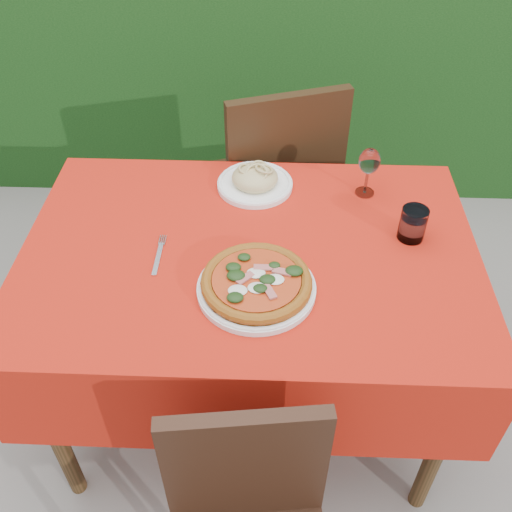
{
  "coord_description": "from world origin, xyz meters",
  "views": [
    {
      "loc": [
        0.06,
        -1.16,
        1.8
      ],
      "look_at": [
        0.02,
        -0.05,
        0.77
      ],
      "focal_mm": 40.0,
      "sensor_mm": 36.0,
      "label": 1
    }
  ],
  "objects_px": {
    "fork": "(158,259)",
    "water_glass": "(413,225)",
    "wine_glass": "(369,163)",
    "pasta_plate": "(255,180)",
    "pizza_plate": "(256,284)",
    "chair_far": "(277,181)"
  },
  "relations": [
    {
      "from": "chair_far",
      "to": "water_glass",
      "type": "distance_m",
      "value": 0.71
    },
    {
      "from": "chair_far",
      "to": "pizza_plate",
      "type": "distance_m",
      "value": 0.81
    },
    {
      "from": "pizza_plate",
      "to": "pasta_plate",
      "type": "distance_m",
      "value": 0.45
    },
    {
      "from": "chair_far",
      "to": "pizza_plate",
      "type": "xyz_separation_m",
      "value": [
        -0.05,
        -0.78,
        0.23
      ]
    },
    {
      "from": "chair_far",
      "to": "fork",
      "type": "xyz_separation_m",
      "value": [
        -0.32,
        -0.67,
        0.21
      ]
    },
    {
      "from": "pizza_plate",
      "to": "wine_glass",
      "type": "bearing_deg",
      "value": 53.64
    },
    {
      "from": "chair_far",
      "to": "pizza_plate",
      "type": "height_order",
      "value": "chair_far"
    },
    {
      "from": "wine_glass",
      "to": "fork",
      "type": "height_order",
      "value": "wine_glass"
    },
    {
      "from": "pizza_plate",
      "to": "pasta_plate",
      "type": "bearing_deg",
      "value": 92.85
    },
    {
      "from": "pasta_plate",
      "to": "fork",
      "type": "bearing_deg",
      "value": -125.69
    },
    {
      "from": "fork",
      "to": "pasta_plate",
      "type": "bearing_deg",
      "value": 54.08
    },
    {
      "from": "pizza_plate",
      "to": "water_glass",
      "type": "xyz_separation_m",
      "value": [
        0.42,
        0.23,
        0.02
      ]
    },
    {
      "from": "fork",
      "to": "water_glass",
      "type": "bearing_deg",
      "value": 9.66
    },
    {
      "from": "chair_far",
      "to": "pasta_plate",
      "type": "bearing_deg",
      "value": 59.25
    },
    {
      "from": "chair_far",
      "to": "wine_glass",
      "type": "bearing_deg",
      "value": 109.01
    },
    {
      "from": "wine_glass",
      "to": "water_glass",
      "type": "bearing_deg",
      "value": -62.36
    },
    {
      "from": "pizza_plate",
      "to": "pasta_plate",
      "type": "xyz_separation_m",
      "value": [
        -0.02,
        0.45,
        -0.0
      ]
    },
    {
      "from": "wine_glass",
      "to": "pizza_plate",
      "type": "bearing_deg",
      "value": -126.36
    },
    {
      "from": "water_glass",
      "to": "wine_glass",
      "type": "height_order",
      "value": "wine_glass"
    },
    {
      "from": "chair_far",
      "to": "wine_glass",
      "type": "distance_m",
      "value": 0.54
    },
    {
      "from": "pasta_plate",
      "to": "water_glass",
      "type": "xyz_separation_m",
      "value": [
        0.45,
        -0.22,
        0.02
      ]
    },
    {
      "from": "chair_far",
      "to": "pasta_plate",
      "type": "height_order",
      "value": "chair_far"
    }
  ]
}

